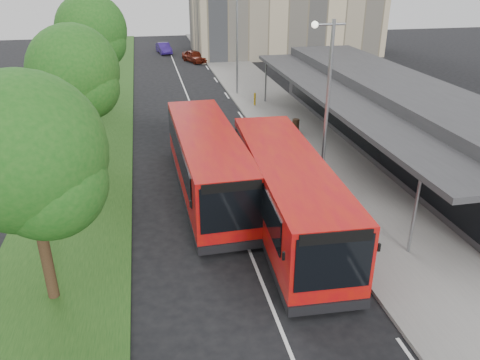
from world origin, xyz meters
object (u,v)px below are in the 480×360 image
object	(u,v)px
bus_main	(287,194)
bus_second	(208,163)
tree_mid	(74,76)
bollard	(255,99)
car_near	(194,56)
tree_far	(92,34)
lamp_post_near	(326,103)
lamp_post_far	(236,38)
car_far	(164,48)
litter_bin	(296,125)
tree_near	(26,162)

from	to	relation	value
bus_main	bus_second	bearing A→B (deg)	127.20
tree_mid	bollard	xyz separation A→B (m)	(11.84, 9.05, -4.23)
tree_mid	bollard	distance (m)	15.49
car_near	tree_far	bearing A→B (deg)	-141.80
lamp_post_near	tree_mid	bearing A→B (deg)	147.64
lamp_post_near	lamp_post_far	size ratio (longest dim) A/B	1.00
tree_far	bus_second	distance (m)	18.75
car_near	car_far	size ratio (longest dim) A/B	0.99
car_near	bollard	bearing A→B (deg)	-104.75
lamp_post_far	litter_bin	bearing A→B (deg)	-79.98
tree_near	bus_second	xyz separation A→B (m)	(6.17, 6.70, -3.30)
lamp_post_near	litter_bin	bearing A→B (deg)	78.70
bus_second	car_near	distance (m)	33.84
tree_near	litter_bin	distance (m)	19.84
tree_mid	bus_second	xyz separation A→B (m)	(6.17, -5.30, -3.24)
tree_near	lamp_post_far	bearing A→B (deg)	65.96
tree_near	car_near	bearing A→B (deg)	76.98
lamp_post_near	bus_main	bearing A→B (deg)	-135.96
lamp_post_far	bollard	world-z (taller)	lamp_post_far
lamp_post_near	car_far	distance (m)	42.42
tree_near	tree_far	xyz separation A→B (m)	(-0.00, 24.00, 0.49)
tree_near	litter_bin	bearing A→B (deg)	47.79
tree_mid	car_far	xyz separation A→B (m)	(6.26, 34.89, -4.22)
tree_mid	tree_far	xyz separation A→B (m)	(-0.00, 12.00, 0.54)
bus_second	car_far	world-z (taller)	bus_second
lamp_post_far	bus_second	distance (m)	19.16
tree_near	tree_far	distance (m)	24.00
lamp_post_near	lamp_post_far	bearing A→B (deg)	90.00
lamp_post_near	litter_bin	xyz separation A→B (m)	(1.88, 9.39, -4.15)
tree_far	lamp_post_far	distance (m)	11.19
tree_mid	car_near	bearing A→B (deg)	71.80
tree_far	lamp_post_near	size ratio (longest dim) A/B	1.05
lamp_post_near	bus_main	world-z (taller)	lamp_post_near
tree_mid	litter_bin	distance (m)	13.89
tree_mid	litter_bin	size ratio (longest dim) A/B	9.03
lamp_post_near	bus_main	size ratio (longest dim) A/B	0.70
tree_mid	tree_far	size ratio (longest dim) A/B	0.90
litter_bin	car_near	xyz separation A→B (m)	(-3.67, 26.05, 0.09)
tree_far	bollard	world-z (taller)	tree_far
litter_bin	bus_main	bearing A→B (deg)	-109.65
bus_main	lamp_post_far	bearing A→B (deg)	86.83
tree_mid	car_far	bearing A→B (deg)	79.82
tree_near	bus_second	bearing A→B (deg)	47.37
tree_far	bollard	distance (m)	13.10
tree_far	bus_main	size ratio (longest dim) A/B	0.74
bus_second	litter_bin	bearing A→B (deg)	46.87
lamp_post_far	bus_second	bearing A→B (deg)	-105.21
tree_far	litter_bin	xyz separation A→B (m)	(13.00, -9.67, -4.83)
tree_far	bollard	bearing A→B (deg)	-14.02
tree_near	bollard	xyz separation A→B (m)	(11.84, 21.05, -4.29)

